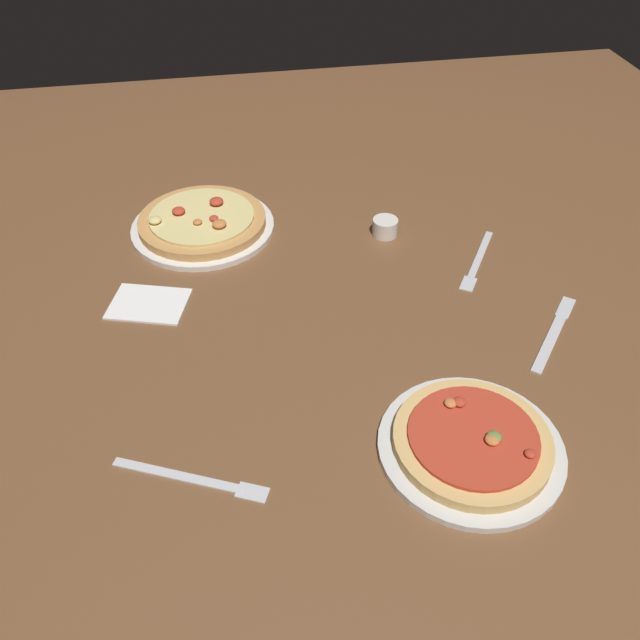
{
  "coord_description": "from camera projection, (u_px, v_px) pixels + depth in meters",
  "views": [
    {
      "loc": [
        -0.15,
        -0.85,
        0.78
      ],
      "look_at": [
        0.0,
        0.0,
        0.02
      ],
      "focal_mm": 37.16,
      "sensor_mm": 36.0,
      "label": 1
    }
  ],
  "objects": [
    {
      "name": "knife_right",
      "position": [
        554.0,
        332.0,
        1.15
      ],
      "size": [
        0.16,
        0.18,
        0.01
      ],
      "color": "silver",
      "rests_on": "ground_plane"
    },
    {
      "name": "pizza_plate_near",
      "position": [
        472.0,
        443.0,
        0.95
      ],
      "size": [
        0.27,
        0.27,
        0.05
      ],
      "color": "silver",
      "rests_on": "ground_plane"
    },
    {
      "name": "napkin_folded",
      "position": [
        149.0,
        303.0,
        1.21
      ],
      "size": [
        0.16,
        0.14,
        0.01
      ],
      "primitive_type": "cube",
      "rotation": [
        0.0,
        0.0,
        -0.3
      ],
      "color": "white",
      "rests_on": "ground_plane"
    },
    {
      "name": "fork_spare",
      "position": [
        193.0,
        478.0,
        0.92
      ],
      "size": [
        0.22,
        0.11,
        0.01
      ],
      "color": "silver",
      "rests_on": "ground_plane"
    },
    {
      "name": "fork_left",
      "position": [
        478.0,
        261.0,
        1.31
      ],
      "size": [
        0.13,
        0.19,
        0.01
      ],
      "color": "silver",
      "rests_on": "ground_plane"
    },
    {
      "name": "pizza_plate_far",
      "position": [
        202.0,
        223.0,
        1.39
      ],
      "size": [
        0.3,
        0.3,
        0.05
      ],
      "color": "silver",
      "rests_on": "ground_plane"
    },
    {
      "name": "ramekin_sauce",
      "position": [
        385.0,
        227.0,
        1.37
      ],
      "size": [
        0.05,
        0.05,
        0.04
      ],
      "primitive_type": "cylinder",
      "color": "silver",
      "rests_on": "ground_plane"
    },
    {
      "name": "ground_plane",
      "position": [
        320.0,
        335.0,
        1.17
      ],
      "size": [
        2.4,
        2.4,
        0.03
      ],
      "primitive_type": "cube",
      "color": "brown"
    }
  ]
}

